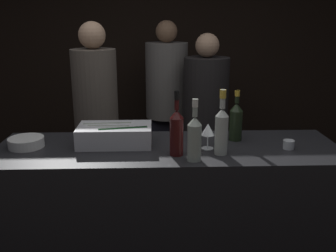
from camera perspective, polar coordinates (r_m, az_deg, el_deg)
wall_back_chalkboard at (r=4.39m, az=-1.07°, el=11.38°), size 6.40×0.06×2.80m
bar_counter at (r=2.45m, az=0.03°, el=-14.68°), size 2.05×0.63×1.03m
ice_bin_with_bottles at (r=2.27m, az=-8.13°, el=-1.23°), size 0.44×0.25×0.12m
bowl_white at (r=2.37m, az=-20.79°, el=-2.31°), size 0.21×0.21×0.06m
wine_glass at (r=2.17m, az=6.11°, el=-0.66°), size 0.08×0.08×0.15m
candle_votive at (r=2.30m, az=17.91°, el=-2.70°), size 0.06×0.06×0.05m
champagne_bottle at (r=2.35m, az=10.31°, el=0.85°), size 0.08×0.08×0.32m
white_wine_bottle at (r=1.98m, az=4.06°, el=-1.61°), size 0.08×0.08×0.34m
rose_wine_bottle at (r=2.09m, az=8.16°, el=-0.36°), size 0.07×0.07×0.37m
red_wine_bottle_black_foil at (r=2.06m, az=1.31°, el=-0.71°), size 0.08×0.08×0.36m
person_in_hoodie at (r=3.45m, az=5.71°, el=1.57°), size 0.41×0.41×1.64m
person_blond_tee at (r=3.77m, az=-0.22°, el=3.89°), size 0.41×0.41×1.75m
person_grey_polo at (r=3.12m, az=-10.83°, el=1.12°), size 0.36×0.36×1.75m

